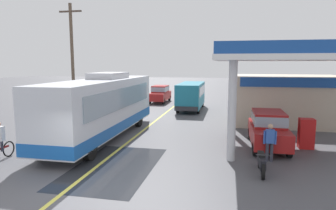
{
  "coord_description": "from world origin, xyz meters",
  "views": [
    {
      "loc": [
        5.23,
        -8.21,
        4.22
      ],
      "look_at": [
        1.5,
        10.0,
        1.6
      ],
      "focal_mm": 31.59,
      "sensor_mm": 36.0,
      "label": 1
    }
  ],
  "objects_px": {
    "minibus_opposing_lane": "(191,94)",
    "cyclist_on_shoulder": "(0,143)",
    "car_at_pump": "(268,127)",
    "pedestrian_near_pump": "(270,141)",
    "coach_bus_main": "(102,108)",
    "motorcycle_parked_forecourt": "(261,162)",
    "car_trailing_behind_bus": "(160,93)"
  },
  "relations": [
    {
      "from": "minibus_opposing_lane",
      "to": "cyclist_on_shoulder",
      "type": "bearing_deg",
      "value": -111.98
    },
    {
      "from": "car_at_pump",
      "to": "pedestrian_near_pump",
      "type": "xyz_separation_m",
      "value": [
        -0.22,
        -2.35,
        -0.08
      ]
    },
    {
      "from": "coach_bus_main",
      "to": "cyclist_on_shoulder",
      "type": "distance_m",
      "value": 5.5
    },
    {
      "from": "coach_bus_main",
      "to": "minibus_opposing_lane",
      "type": "bearing_deg",
      "value": 71.99
    },
    {
      "from": "minibus_opposing_lane",
      "to": "pedestrian_near_pump",
      "type": "distance_m",
      "value": 14.66
    },
    {
      "from": "car_at_pump",
      "to": "cyclist_on_shoulder",
      "type": "relative_size",
      "value": 2.31
    },
    {
      "from": "minibus_opposing_lane",
      "to": "motorcycle_parked_forecourt",
      "type": "bearing_deg",
      "value": -72.98
    },
    {
      "from": "cyclist_on_shoulder",
      "to": "car_at_pump",
      "type": "bearing_deg",
      "value": 21.0
    },
    {
      "from": "car_trailing_behind_bus",
      "to": "minibus_opposing_lane",
      "type": "bearing_deg",
      "value": -48.81
    },
    {
      "from": "car_at_pump",
      "to": "minibus_opposing_lane",
      "type": "height_order",
      "value": "minibus_opposing_lane"
    },
    {
      "from": "pedestrian_near_pump",
      "to": "motorcycle_parked_forecourt",
      "type": "bearing_deg",
      "value": -107.66
    },
    {
      "from": "coach_bus_main",
      "to": "car_trailing_behind_bus",
      "type": "xyz_separation_m",
      "value": [
        -0.3,
        15.74,
        -0.71
      ]
    },
    {
      "from": "coach_bus_main",
      "to": "car_trailing_behind_bus",
      "type": "distance_m",
      "value": 15.76
    },
    {
      "from": "car_at_pump",
      "to": "pedestrian_near_pump",
      "type": "bearing_deg",
      "value": -95.43
    },
    {
      "from": "motorcycle_parked_forecourt",
      "to": "car_trailing_behind_bus",
      "type": "xyz_separation_m",
      "value": [
        -8.61,
        19.74,
        0.57
      ]
    },
    {
      "from": "cyclist_on_shoulder",
      "to": "motorcycle_parked_forecourt",
      "type": "height_order",
      "value": "cyclist_on_shoulder"
    },
    {
      "from": "cyclist_on_shoulder",
      "to": "motorcycle_parked_forecourt",
      "type": "distance_m",
      "value": 11.1
    },
    {
      "from": "coach_bus_main",
      "to": "pedestrian_near_pump",
      "type": "height_order",
      "value": "coach_bus_main"
    },
    {
      "from": "motorcycle_parked_forecourt",
      "to": "car_trailing_behind_bus",
      "type": "height_order",
      "value": "car_trailing_behind_bus"
    },
    {
      "from": "cyclist_on_shoulder",
      "to": "pedestrian_near_pump",
      "type": "relative_size",
      "value": 1.1
    },
    {
      "from": "car_trailing_behind_bus",
      "to": "coach_bus_main",
      "type": "bearing_deg",
      "value": -88.91
    },
    {
      "from": "minibus_opposing_lane",
      "to": "pedestrian_near_pump",
      "type": "xyz_separation_m",
      "value": [
        5.15,
        -13.72,
        -0.54
      ]
    },
    {
      "from": "coach_bus_main",
      "to": "minibus_opposing_lane",
      "type": "xyz_separation_m",
      "value": [
        3.65,
        11.23,
        -0.25
      ]
    },
    {
      "from": "car_at_pump",
      "to": "cyclist_on_shoulder",
      "type": "distance_m",
      "value": 12.62
    },
    {
      "from": "pedestrian_near_pump",
      "to": "cyclist_on_shoulder",
      "type": "bearing_deg",
      "value": -169.34
    },
    {
      "from": "cyclist_on_shoulder",
      "to": "car_trailing_behind_bus",
      "type": "height_order",
      "value": "car_trailing_behind_bus"
    },
    {
      "from": "motorcycle_parked_forecourt",
      "to": "coach_bus_main",
      "type": "bearing_deg",
      "value": 154.3
    },
    {
      "from": "motorcycle_parked_forecourt",
      "to": "car_trailing_behind_bus",
      "type": "distance_m",
      "value": 21.55
    },
    {
      "from": "coach_bus_main",
      "to": "minibus_opposing_lane",
      "type": "height_order",
      "value": "coach_bus_main"
    },
    {
      "from": "minibus_opposing_lane",
      "to": "motorcycle_parked_forecourt",
      "type": "distance_m",
      "value": 15.96
    },
    {
      "from": "motorcycle_parked_forecourt",
      "to": "car_trailing_behind_bus",
      "type": "bearing_deg",
      "value": 113.57
    },
    {
      "from": "car_at_pump",
      "to": "minibus_opposing_lane",
      "type": "xyz_separation_m",
      "value": [
        -5.37,
        11.37,
        0.46
      ]
    }
  ]
}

